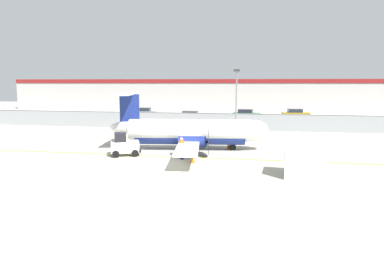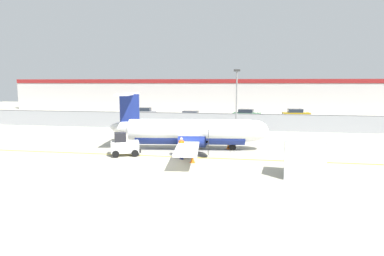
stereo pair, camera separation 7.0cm
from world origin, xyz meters
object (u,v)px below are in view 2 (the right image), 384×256
Objects in this scene: traffic_cone_near_left at (228,146)px; parked_car_1 at (190,116)px; traffic_cone_far_left at (192,158)px; cargo_container at (305,160)px; commuter_airplane at (193,132)px; parked_car_2 at (247,114)px; apron_light_pole at (237,97)px; parked_car_0 at (143,112)px; traffic_cone_near_right at (179,141)px; parked_car_3 at (296,114)px; ground_crew_worker at (181,147)px; baggage_tug at (124,145)px.

traffic_cone_near_left is 20.55m from parked_car_1.
traffic_cone_near_left is at bearing 68.30° from traffic_cone_far_left.
parked_car_1 is (-4.75, 24.95, 0.58)m from traffic_cone_far_left.
cargo_container reaches higher than traffic_cone_far_left.
commuter_airplane is 25.12× the size of traffic_cone_far_left.
apron_light_pole is at bearing -85.33° from parked_car_2.
parked_car_0 is at bearing -173.60° from parked_car_2.
commuter_airplane is 10.01m from apron_light_pole.
apron_light_pole reaches higher than commuter_airplane.
traffic_cone_near_right is 0.15× the size of parked_car_3.
parked_car_0 and parked_car_3 have the same top height.
traffic_cone_far_left is at bearing 166.52° from cargo_container.
parked_car_0 is 23.27m from apron_light_pole.
traffic_cone_far_left is 0.15× the size of parked_car_2.
traffic_cone_far_left is (1.01, -0.91, -0.64)m from ground_crew_worker.
ground_crew_worker is at bearing -90.87° from parked_car_2.
cargo_container reaches higher than parked_car_3.
ground_crew_worker is 0.39× the size of parked_car_3.
traffic_cone_near_left is at bearing -92.01° from apron_light_pole.
cargo_container reaches higher than parked_car_2.
baggage_tug is 4.02× the size of traffic_cone_far_left.
cargo_container is at bearing -39.97° from baggage_tug.
baggage_tug is 0.35× the size of apron_light_pole.
parked_car_0 reaches higher than traffic_cone_far_left.
cargo_container is 9.83m from traffic_cone_near_left.
cargo_container is (13.30, -4.04, 0.24)m from baggage_tug.
baggage_tug reaches higher than traffic_cone_far_left.
cargo_container is at bearing -44.84° from traffic_cone_near_right.
cargo_container is 4.05× the size of traffic_cone_near_right.
cargo_container is 0.36× the size of apron_light_pole.
parked_car_1 is 17.29m from parked_car_3.
parked_car_3 is at bearing 37.85° from baggage_tug.
cargo_container reaches higher than traffic_cone_near_left.
traffic_cone_near_left is 0.09× the size of apron_light_pole.
apron_light_pole is (3.54, 12.84, 3.35)m from ground_crew_worker.
baggage_tug is 29.83m from parked_car_0.
ground_crew_worker is (4.79, -0.49, 0.10)m from baggage_tug.
commuter_airplane reaches higher than ground_crew_worker.
traffic_cone_far_left is 14.54m from apron_light_pole.
parked_car_0 is (-11.00, 22.81, 0.58)m from traffic_cone_near_right.
parked_car_1 and parked_car_2 have the same top height.
ground_crew_worker is at bearing -124.62° from traffic_cone_near_left.
parked_car_3 is (16.91, 30.44, 0.04)m from baggage_tug.
traffic_cone_far_left is (5.80, -1.40, -0.54)m from baggage_tug.
commuter_airplane is 3.85m from ground_crew_worker.
commuter_airplane reaches higher than parked_car_0.
parked_car_2 is at bearing 83.46° from traffic_cone_far_left.
baggage_tug is at bearing 101.55° from parked_car_0.
traffic_cone_near_right is 0.15× the size of parked_car_1.
commuter_airplane reaches higher than traffic_cone_near_right.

